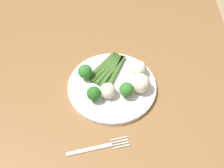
{
  "coord_description": "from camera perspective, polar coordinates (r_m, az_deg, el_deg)",
  "views": [
    {
      "loc": [
        0.44,
        0.07,
        1.42
      ],
      "look_at": [
        -0.07,
        0.06,
        0.77
      ],
      "focal_mm": 44.54,
      "sensor_mm": 36.0,
      "label": 1
    }
  ],
  "objects": [
    {
      "name": "cauliflower_front",
      "position": [
        0.8,
        5.87,
        0.15
      ],
      "size": [
        0.06,
        0.06,
        0.06
      ],
      "primitive_type": "sphere",
      "color": "white",
      "rests_on": "plate"
    },
    {
      "name": "broccoli_outer_edge",
      "position": [
        0.78,
        -3.76,
        -1.99
      ],
      "size": [
        0.04,
        0.04,
        0.05
      ],
      "color": "#568E33",
      "rests_on": "plate"
    },
    {
      "name": "asparagus_bundle",
      "position": [
        0.86,
        -0.65,
        3.11
      ],
      "size": [
        0.15,
        0.12,
        0.01
      ],
      "rotation": [
        0.0,
        0.0,
        5.75
      ],
      "color": "#3D6626",
      "rests_on": "plate"
    },
    {
      "name": "cauliflower_mid",
      "position": [
        0.79,
        -0.87,
        -1.38
      ],
      "size": [
        0.05,
        0.05,
        0.05
      ],
      "primitive_type": "sphere",
      "color": "silver",
      "rests_on": "plate"
    },
    {
      "name": "broccoli_near_center",
      "position": [
        0.83,
        -5.53,
        2.54
      ],
      "size": [
        0.04,
        0.04,
        0.05
      ],
      "color": "#609E3D",
      "rests_on": "plate"
    },
    {
      "name": "fork",
      "position": [
        0.74,
        -2.64,
        -12.85
      ],
      "size": [
        0.06,
        0.16,
        0.0
      ],
      "rotation": [
        0.0,
        0.0,
        1.82
      ],
      "color": "silver",
      "rests_on": "dining_table"
    },
    {
      "name": "broccoli_back",
      "position": [
        0.78,
        2.98,
        -1.16
      ],
      "size": [
        0.04,
        0.04,
        0.05
      ],
      "color": "#609E3D",
      "rests_on": "plate"
    },
    {
      "name": "dining_table",
      "position": [
        0.89,
        -3.94,
        -8.82
      ],
      "size": [
        1.2,
        0.94,
        0.75
      ],
      "color": "olive",
      "rests_on": "ground_plane"
    },
    {
      "name": "plate",
      "position": [
        0.84,
        0.0,
        -0.53
      ],
      "size": [
        0.27,
        0.27,
        0.01
      ],
      "primitive_type": "cylinder",
      "color": "white",
      "rests_on": "dining_table"
    },
    {
      "name": "cauliflower_near_fork",
      "position": [
        0.84,
        5.46,
        3.19
      ],
      "size": [
        0.05,
        0.05,
        0.05
      ],
      "primitive_type": "sphere",
      "color": "white",
      "rests_on": "plate"
    }
  ]
}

